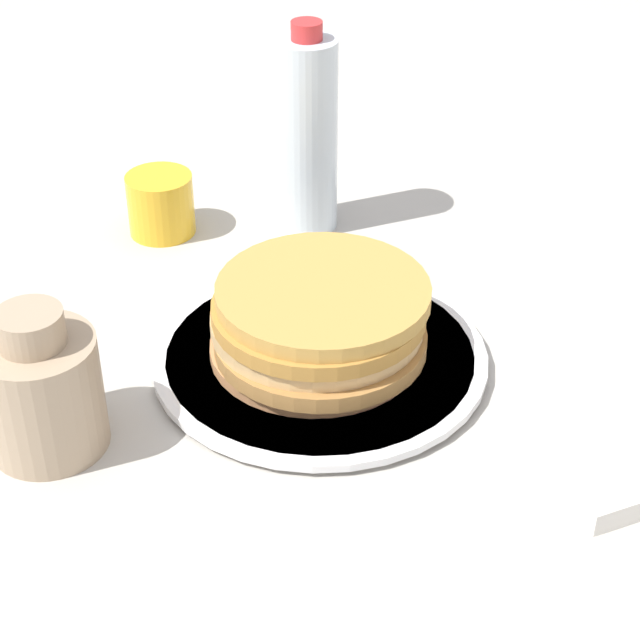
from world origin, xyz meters
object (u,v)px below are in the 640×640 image
object	(u,v)px
pancake_stack	(319,321)
juice_glass	(161,204)
plate	(320,357)
cream_jug	(42,389)
water_bottle_near	(307,135)

from	to	relation	value
pancake_stack	juice_glass	distance (m)	0.29
plate	pancake_stack	size ratio (longest dim) A/B	1.53
cream_jug	water_bottle_near	xyz separation A→B (m)	(-0.12, 0.39, 0.05)
plate	water_bottle_near	xyz separation A→B (m)	(-0.19, 0.16, 0.10)
water_bottle_near	plate	bearing A→B (deg)	-39.92
juice_glass	cream_jug	distance (m)	0.34
plate	juice_glass	distance (m)	0.29
pancake_stack	water_bottle_near	distance (m)	0.26
cream_jug	water_bottle_near	world-z (taller)	water_bottle_near
cream_jug	juice_glass	bearing A→B (deg)	129.01
cream_jug	plate	bearing A→B (deg)	72.98
juice_glass	pancake_stack	bearing A→B (deg)	-7.58
plate	water_bottle_near	distance (m)	0.27
plate	pancake_stack	distance (m)	0.04
pancake_stack	juice_glass	world-z (taller)	pancake_stack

